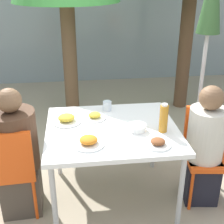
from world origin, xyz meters
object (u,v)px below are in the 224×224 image
Objects in this scene: closed_umbrella at (210,13)px; person_left at (18,157)px; bottle at (164,118)px; chair_right at (207,147)px; person_right at (204,149)px; chair_left at (11,166)px; drinking_cup at (107,106)px; salad_bowl at (137,128)px.

person_left is at bearing -156.54° from closed_umbrella.
person_left reaches higher than bottle.
bottle reaches higher than chair_right.
chair_right is 0.10m from person_right.
person_right is (-0.06, -0.07, 0.02)m from chair_right.
person_left reaches higher than person_right.
chair_left is 1.74m from chair_right.
chair_left is 1.03m from drinking_cup.
person_right is 4.48× the size of bottle.
drinking_cup is at bearing -17.42° from chair_right.
person_left is 7.45× the size of salad_bowl.
drinking_cup is at bearing -22.98° from person_right.
drinking_cup is at bearing 130.41° from bottle.
drinking_cup is (0.82, 0.41, 0.25)m from person_left.
chair_right is 0.59m from bottle.
chair_left is 5.58× the size of salad_bowl.
drinking_cup is at bearing 114.47° from salad_bowl.
person_left is at bearing 178.24° from salad_bowl.
chair_right is 0.39× the size of closed_umbrella.
person_right is at bearing 58.05° from chair_right.
chair_right is 9.34× the size of drinking_cup.
person_left is 2.34m from closed_umbrella.
bottle is (-0.40, -0.01, 0.33)m from person_right.
person_right is at bearing -2.42° from chair_left.
closed_umbrella is (0.23, 0.83, 1.08)m from chair_right.
person_right is (1.68, 0.02, 0.02)m from chair_left.
closed_umbrella is 14.43× the size of salad_bowl.
chair_right is (1.69, 0.01, -0.03)m from person_left.
person_right is at bearing -5.31° from person_left.
chair_left is 1.68m from person_right.
person_right reaches higher than chair_left.
salad_bowl is (1.02, -0.03, 0.23)m from person_left.
person_left is 0.52× the size of closed_umbrella.
salad_bowl is at bearing -4.82° from person_left.
drinking_cup is at bearing -159.24° from closed_umbrella.
bottle is (1.23, -0.07, 0.33)m from person_left.
person_left is 4.60× the size of bottle.
chair_left is 3.45× the size of bottle.
chair_right is at bearing 3.43° from salad_bowl.
chair_right reaches higher than drinking_cup.
closed_umbrella is at bearing 20.76° from drinking_cup.
drinking_cup is (-0.87, 0.41, 0.28)m from chair_right.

